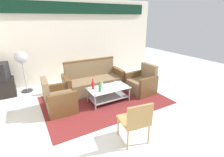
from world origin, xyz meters
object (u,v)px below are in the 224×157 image
(cup, at_px, (116,83))
(pedestal_fan, at_px, (21,60))
(bottle_red, at_px, (93,85))
(bottle_green, at_px, (100,88))
(armchair_right, at_px, (142,84))
(tv_stand, at_px, (0,88))
(wicker_chair, at_px, (136,119))
(couch, at_px, (94,82))
(coffee_table, at_px, (109,92))
(armchair_left, at_px, (59,100))
(bottle_clear, at_px, (102,86))

(cup, height_order, pedestal_fan, pedestal_fan)
(bottle_red, distance_m, bottle_green, 0.26)
(armchair_right, height_order, pedestal_fan, pedestal_fan)
(bottle_red, xyz_separation_m, bottle_green, (0.08, -0.25, -0.00))
(cup, xyz_separation_m, tv_stand, (-2.86, 1.74, -0.20))
(tv_stand, bearing_deg, wicker_chair, -56.84)
(cup, bearing_deg, pedestal_fan, 140.50)
(couch, xyz_separation_m, bottle_red, (-0.31, -0.69, 0.21))
(couch, bearing_deg, coffee_table, 95.85)
(cup, relative_size, pedestal_fan, 0.08)
(couch, xyz_separation_m, armchair_left, (-1.20, -0.64, -0.03))
(armchair_left, bearing_deg, couch, 120.23)
(pedestal_fan, bearing_deg, armchair_left, -69.49)
(couch, distance_m, bottle_green, 0.98)
(pedestal_fan, bearing_deg, couch, -29.50)
(bottle_clear, height_order, bottle_red, bottle_red)
(bottle_clear, xyz_separation_m, bottle_green, (-0.13, -0.15, 0.02))
(armchair_right, xyz_separation_m, bottle_clear, (-1.34, 0.01, 0.21))
(armchair_left, xyz_separation_m, armchair_right, (2.43, -0.16, 0.00))
(bottle_red, height_order, pedestal_fan, pedestal_fan)
(armchair_right, relative_size, pedestal_fan, 0.67)
(couch, bearing_deg, bottle_clear, 83.35)
(armchair_right, height_order, wicker_chair, armchair_right)
(couch, height_order, bottle_red, couch)
(armchair_right, height_order, bottle_clear, armchair_right)
(coffee_table, height_order, pedestal_fan, pedestal_fan)
(bottle_green, xyz_separation_m, cup, (0.58, 0.18, -0.06))
(armchair_left, relative_size, tv_stand, 1.06)
(armchair_right, height_order, tv_stand, armchair_right)
(couch, relative_size, coffee_table, 1.64)
(couch, bearing_deg, cup, 115.14)
(coffee_table, relative_size, bottle_green, 3.90)
(armchair_left, xyz_separation_m, pedestal_fan, (-0.63, 1.67, 0.73))
(couch, bearing_deg, bottle_green, 76.57)
(couch, xyz_separation_m, armchair_right, (1.24, -0.80, -0.03))
(coffee_table, distance_m, tv_stand, 3.16)
(couch, bearing_deg, wicker_chair, 84.46)
(tv_stand, bearing_deg, armchair_left, -50.91)
(bottle_red, xyz_separation_m, wicker_chair, (0.05, -1.78, -0.03))
(armchair_left, distance_m, cup, 1.56)
(armchair_right, relative_size, coffee_table, 0.77)
(couch, distance_m, bottle_red, 0.78)
(wicker_chair, bearing_deg, armchair_right, 56.34)
(armchair_left, bearing_deg, armchair_right, 88.38)
(cup, height_order, wicker_chair, wicker_chair)
(couch, distance_m, bottle_clear, 0.81)
(armchair_left, relative_size, cup, 8.50)
(bottle_clear, bearing_deg, bottle_red, 154.77)
(armchair_left, xyz_separation_m, bottle_red, (0.89, -0.05, 0.23))
(armchair_right, distance_m, bottle_clear, 1.35)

